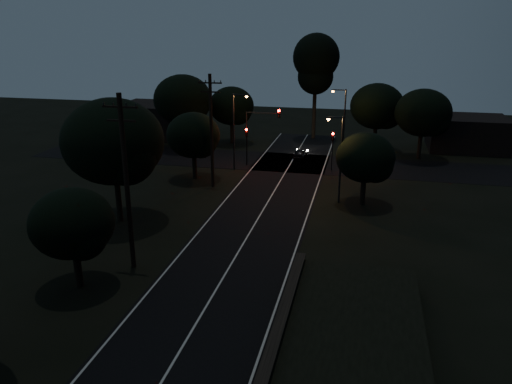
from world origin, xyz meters
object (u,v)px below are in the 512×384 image
at_px(streetlight_a, 235,126).
at_px(car, 300,153).
at_px(signal_left, 247,140).
at_px(streetlight_b, 343,120).
at_px(tall_pine, 316,63).
at_px(signal_right, 333,144).
at_px(utility_pole_far, 211,129).
at_px(streetlight_c, 339,154).
at_px(signal_mast, 262,127).
at_px(utility_pole_mid, 126,181).

height_order(streetlight_a, car, streetlight_a).
xyz_separation_m(signal_left, streetlight_b, (9.91, 4.01, 1.80)).
distance_m(tall_pine, signal_right, 16.95).
xyz_separation_m(utility_pole_far, car, (6.65, 12.39, -4.96)).
height_order(utility_pole_far, car, utility_pole_far).
xyz_separation_m(signal_left, streetlight_c, (10.43, -9.99, 1.51)).
relative_size(tall_pine, signal_left, 3.33).
xyz_separation_m(streetlight_a, car, (5.96, 6.39, -4.11)).
distance_m(signal_mast, streetlight_a, 3.13).
bearing_deg(signal_right, streetlight_c, -82.98).
xyz_separation_m(utility_pole_far, streetlight_c, (11.83, -2.00, -1.13)).
distance_m(utility_pole_mid, tall_pine, 40.81).
bearing_deg(utility_pole_mid, streetlight_b, 68.70).
bearing_deg(streetlight_a, streetlight_c, -35.69).
height_order(tall_pine, streetlight_a, tall_pine).
xyz_separation_m(tall_pine, streetlight_a, (-6.31, -17.00, -5.19)).
bearing_deg(car, utility_pole_mid, 79.85).
bearing_deg(streetlight_b, utility_pole_far, -133.30).
bearing_deg(streetlight_c, signal_right, 97.02).
distance_m(utility_pole_mid, signal_left, 25.19).
distance_m(utility_pole_mid, utility_pole_far, 17.00).
xyz_separation_m(signal_right, streetlight_c, (1.23, -9.99, 1.51)).
bearing_deg(signal_mast, streetlight_c, -48.81).
distance_m(signal_right, signal_mast, 7.66).
height_order(utility_pole_far, streetlight_a, utility_pole_far).
distance_m(utility_pole_mid, streetlight_c, 19.15).
bearing_deg(utility_pole_mid, tall_pine, 80.07).
relative_size(streetlight_b, car, 2.58).
bearing_deg(streetlight_c, utility_pole_mid, -128.26).
bearing_deg(signal_right, utility_pole_far, -143.00).
bearing_deg(streetlight_a, signal_mast, 39.77).
xyz_separation_m(utility_pole_far, streetlight_b, (11.31, 12.00, -0.85)).
bearing_deg(car, utility_pole_far, 64.38).
bearing_deg(signal_left, utility_pole_mid, -93.21).
bearing_deg(streetlight_c, signal_mast, 131.19).
bearing_deg(streetlight_c, streetlight_a, 144.31).
relative_size(signal_mast, streetlight_c, 0.83).
height_order(signal_mast, streetlight_b, streetlight_b).
bearing_deg(signal_mast, signal_left, -179.87).
xyz_separation_m(utility_pole_far, signal_mast, (3.09, 7.99, -1.15)).
bearing_deg(streetlight_c, tall_pine, 100.93).
bearing_deg(signal_right, streetlight_b, 80.00).
relative_size(signal_right, car, 1.32).
height_order(utility_pole_mid, signal_left, utility_pole_mid).
distance_m(utility_pole_mid, car, 30.58).
height_order(tall_pine, streetlight_c, tall_pine).
xyz_separation_m(streetlight_c, car, (-5.18, 14.39, -3.82)).
relative_size(signal_left, signal_right, 1.00).
xyz_separation_m(utility_pole_far, signal_left, (1.40, 7.99, -2.65)).
bearing_deg(utility_pole_mid, car, 77.25).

